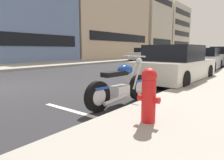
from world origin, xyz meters
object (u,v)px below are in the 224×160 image
(parked_car_across_street, at_px, (176,65))
(crossing_truck, at_px, (197,52))
(parked_car_near_corner, at_px, (201,60))
(fire_hydrant, at_px, (149,94))
(parked_motorcycle, at_px, (121,86))
(car_opposite_curb, at_px, (144,55))

(parked_car_across_street, bearing_deg, crossing_truck, 14.99)
(parked_car_near_corner, distance_m, fire_hydrant, 10.04)
(parked_motorcycle, distance_m, parked_car_across_street, 3.98)
(crossing_truck, relative_size, fire_hydrant, 6.10)
(parked_car_near_corner, bearing_deg, crossing_truck, 12.05)
(car_opposite_curb, relative_size, fire_hydrant, 4.89)
(crossing_truck, height_order, car_opposite_curb, crossing_truck)
(parked_car_near_corner, xyz_separation_m, crossing_truck, (19.43, 5.49, 0.25))
(parked_motorcycle, relative_size, parked_car_across_street, 0.48)
(car_opposite_curb, distance_m, fire_hydrant, 19.69)
(parked_car_near_corner, distance_m, car_opposite_curb, 10.73)
(fire_hydrant, bearing_deg, parked_car_near_corner, 9.83)
(parked_motorcycle, xyz_separation_m, crossing_truck, (28.38, 6.01, 0.46))
(parked_motorcycle, relative_size, car_opposite_curb, 0.49)
(parked_motorcycle, distance_m, car_opposite_curb, 18.30)
(parked_car_across_street, relative_size, fire_hydrant, 5.09)
(crossing_truck, bearing_deg, parked_motorcycle, 105.22)
(car_opposite_curb, bearing_deg, parked_car_near_corner, 45.27)
(parked_car_near_corner, bearing_deg, parked_motorcycle, 179.60)
(parked_motorcycle, height_order, crossing_truck, crossing_truck)
(parked_car_across_street, bearing_deg, parked_motorcycle, -175.19)
(parked_car_across_street, distance_m, parked_car_near_corner, 4.99)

